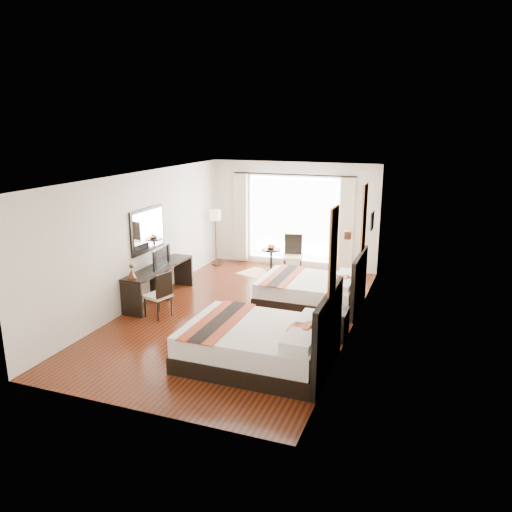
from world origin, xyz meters
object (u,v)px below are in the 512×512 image
(bed_far, at_px, (313,290))
(television, at_px, (158,257))
(console_desk, at_px, (160,283))
(vase, at_px, (332,311))
(bed_near, at_px, (262,343))
(floor_lamp, at_px, (215,219))
(desk_chair, at_px, (159,303))
(side_table, at_px, (271,259))
(window_chair, at_px, (293,263))
(fruit_bowl, at_px, (271,248))
(nightstand, at_px, (335,324))
(table_lamp, at_px, (336,297))

(bed_far, relative_size, television, 2.84)
(console_desk, height_order, television, television)
(vase, xyz_separation_m, television, (-3.98, 0.80, 0.40))
(bed_near, height_order, vase, bed_near)
(floor_lamp, bearing_deg, desk_chair, -82.28)
(bed_far, bearing_deg, side_table, 128.56)
(bed_far, xyz_separation_m, window_chair, (-1.00, 1.86, 0.00))
(bed_far, relative_size, vase, 15.21)
(bed_near, bearing_deg, fruit_bowl, 107.18)
(nightstand, relative_size, floor_lamp, 0.36)
(vase, height_order, desk_chair, desk_chair)
(fruit_bowl, bearing_deg, side_table, 91.95)
(vase, xyz_separation_m, side_table, (-2.43, 3.81, -0.28))
(bed_near, relative_size, nightstand, 4.34)
(fruit_bowl, bearing_deg, window_chair, -17.05)
(bed_far, distance_m, fruit_bowl, 2.66)
(bed_near, relative_size, desk_chair, 2.51)
(bed_far, height_order, window_chair, bed_far)
(floor_lamp, bearing_deg, television, -89.42)
(table_lamp, xyz_separation_m, fruit_bowl, (-2.44, 3.53, -0.14))
(table_lamp, relative_size, television, 0.49)
(table_lamp, height_order, desk_chair, desk_chair)
(bed_near, height_order, nightstand, bed_near)
(television, bearing_deg, nightstand, -102.96)
(side_table, bearing_deg, console_desk, -117.75)
(window_chair, bearing_deg, vase, 12.27)
(floor_lamp, height_order, window_chair, floor_lamp)
(bed_far, height_order, console_desk, bed_far)
(vase, distance_m, window_chair, 4.01)
(console_desk, distance_m, television, 0.59)
(desk_chair, relative_size, fruit_bowl, 3.92)
(table_lamp, distance_m, fruit_bowl, 4.30)
(desk_chair, relative_size, window_chair, 0.91)
(floor_lamp, distance_m, fruit_bowl, 1.72)
(bed_near, bearing_deg, window_chair, 100.51)
(fruit_bowl, bearing_deg, bed_near, -72.82)
(vase, relative_size, desk_chair, 0.15)
(bed_far, relative_size, floor_lamp, 1.40)
(bed_far, relative_size, window_chair, 2.06)
(bed_near, distance_m, console_desk, 3.73)
(console_desk, distance_m, window_chair, 3.55)
(floor_lamp, bearing_deg, vase, -43.34)
(desk_chair, relative_size, side_table, 1.62)
(nightstand, relative_size, table_lamp, 1.48)
(desk_chair, distance_m, side_table, 4.01)
(desk_chair, xyz_separation_m, window_chair, (1.72, 3.64, 0.03))
(console_desk, bearing_deg, bed_near, -33.24)
(floor_lamp, relative_size, window_chair, 1.47)
(vase, bearing_deg, floor_lamp, 136.66)
(nightstand, xyz_separation_m, floor_lamp, (-4.03, 3.61, 1.02))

